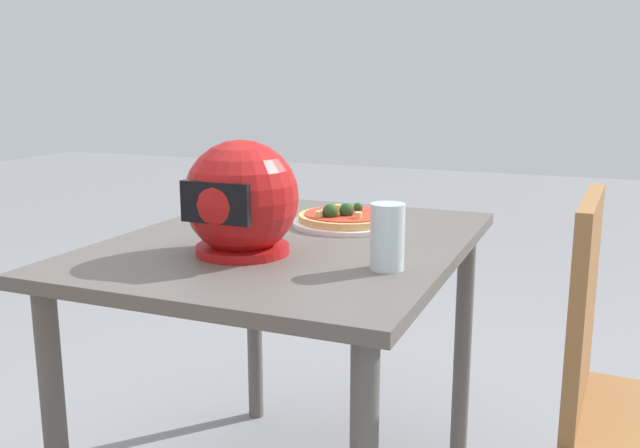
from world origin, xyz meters
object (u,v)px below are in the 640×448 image
object	(u,v)px
drinking_glass	(387,237)
pizza	(346,216)
chair_side	(626,389)
motorcycle_helmet	(241,200)
dining_table	(291,278)

from	to	relation	value
drinking_glass	pizza	bearing A→B (deg)	-58.53
chair_side	pizza	bearing A→B (deg)	-17.31
drinking_glass	chair_side	xyz separation A→B (m)	(-0.47, -0.15, -0.31)
motorcycle_helmet	chair_side	world-z (taller)	motorcycle_helmet
motorcycle_helmet	drinking_glass	bearing A→B (deg)	-179.98
motorcycle_helmet	drinking_glass	distance (m)	0.34
motorcycle_helmet	drinking_glass	size ratio (longest dim) A/B	1.86
dining_table	drinking_glass	world-z (taller)	drinking_glass
chair_side	drinking_glass	bearing A→B (deg)	17.42
motorcycle_helmet	chair_side	bearing A→B (deg)	-169.58
dining_table	chair_side	xyz separation A→B (m)	(-0.77, 0.02, -0.14)
pizza	chair_side	world-z (taller)	chair_side
pizza	motorcycle_helmet	size ratio (longest dim) A/B	1.01
dining_table	pizza	distance (m)	0.24
motorcycle_helmet	drinking_glass	xyz separation A→B (m)	(-0.33, -0.00, -0.05)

